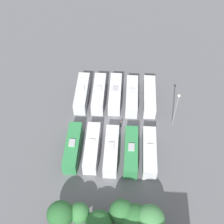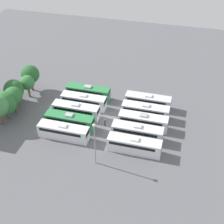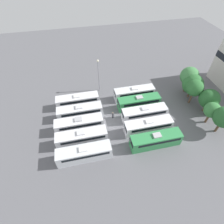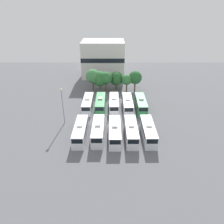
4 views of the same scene
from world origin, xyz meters
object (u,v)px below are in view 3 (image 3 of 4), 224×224
(tree_1, at_px, (193,84))
(bus_9, at_px, (156,140))
(bus_1, at_px, (80,112))
(bus_0, at_px, (78,101))
(worker_person, at_px, (113,115))
(light_pole, at_px, (98,71))
(bus_6, at_px, (139,102))
(bus_5, at_px, (134,93))
(bus_7, at_px, (144,113))
(tree_4, at_px, (212,110))
(tree_5, at_px, (224,117))
(bus_8, at_px, (148,126))
(tree_2, at_px, (195,88))
(tree_3, at_px, (209,99))
(bus_3, at_px, (82,137))
(bus_2, at_px, (79,124))
(bus_4, at_px, (84,153))
(tree_0, at_px, (189,76))

(tree_1, bearing_deg, bus_9, -49.74)
(bus_1, bearing_deg, bus_0, -177.23)
(worker_person, height_order, light_pole, light_pole)
(bus_6, xyz_separation_m, light_pole, (-8.74, -8.51, 4.57))
(bus_6, xyz_separation_m, worker_person, (2.24, -7.15, -0.83))
(bus_9, bearing_deg, bus_5, 179.20)
(bus_0, relative_size, bus_6, 1.00)
(worker_person, bearing_deg, bus_7, 77.11)
(bus_6, distance_m, tree_1, 14.57)
(tree_4, relative_size, tree_5, 0.85)
(bus_7, height_order, bus_8, same)
(bus_6, bearing_deg, tree_2, 84.30)
(bus_9, xyz_separation_m, light_pole, (-20.27, -8.24, 4.57))
(tree_3, xyz_separation_m, tree_4, (3.48, -1.65, 0.09))
(bus_3, bearing_deg, bus_8, 89.61)
(worker_person, distance_m, tree_4, 21.97)
(light_pole, bearing_deg, bus_0, -51.88)
(bus_9, bearing_deg, tree_5, 91.41)
(bus_2, distance_m, tree_5, 30.47)
(tree_5, bearing_deg, tree_4, -167.72)
(bus_3, distance_m, light_pole, 18.16)
(tree_3, bearing_deg, bus_0, -105.95)
(bus_1, height_order, bus_3, same)
(bus_0, xyz_separation_m, bus_4, (15.29, -0.04, 0.00))
(bus_1, relative_size, tree_5, 1.54)
(tree_3, relative_size, tree_4, 1.08)
(bus_0, height_order, bus_8, same)
(bus_6, relative_size, tree_2, 1.54)
(bus_2, height_order, bus_4, same)
(bus_7, bearing_deg, bus_8, -6.87)
(bus_3, height_order, bus_7, same)
(tree_2, bearing_deg, bus_6, -95.70)
(bus_1, relative_size, light_pole, 1.11)
(bus_1, relative_size, bus_9, 1.00)
(bus_0, relative_size, tree_0, 1.42)
(worker_person, relative_size, tree_4, 0.31)
(bus_5, relative_size, tree_5, 1.54)
(bus_2, relative_size, bus_6, 1.00)
(light_pole, relative_size, tree_5, 1.38)
(bus_0, height_order, light_pole, light_pole)
(tree_5, bearing_deg, bus_5, -135.69)
(bus_7, distance_m, tree_4, 14.59)
(bus_0, relative_size, bus_9, 1.00)
(worker_person, height_order, tree_4, tree_4)
(tree_1, xyz_separation_m, tree_5, (12.00, 0.03, 0.42))
(bus_2, relative_size, bus_8, 1.00)
(tree_0, xyz_separation_m, tree_2, (4.51, -1.03, -0.29))
(bus_8, xyz_separation_m, worker_person, (-5.49, -6.72, -0.83))
(bus_0, height_order, bus_4, same)
(bus_5, bearing_deg, bus_0, -90.81)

